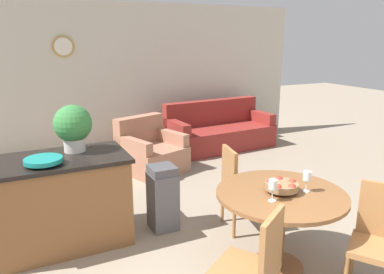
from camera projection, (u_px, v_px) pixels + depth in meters
wall_back at (105, 79)px, 6.80m from camera, size 8.00×0.09×2.70m
dining_table at (280, 210)px, 3.32m from camera, size 1.14×1.14×0.76m
dining_chair_near_left at (254, 265)px, 2.63m from camera, size 0.58×0.58×0.94m
dining_chair_near_right at (380, 237)px, 3.00m from camera, size 0.58×0.58×0.94m
dining_chair_far_side at (239, 185)px, 4.07m from camera, size 0.50×0.50×0.94m
fruit_bowl at (282, 186)px, 3.26m from camera, size 0.29×0.29×0.11m
wine_glass_left at (273, 185)px, 3.06m from camera, size 0.07×0.07×0.19m
wine_glass_right at (307, 177)px, 3.25m from camera, size 0.07×0.07×0.19m
kitchen_island at (62, 201)px, 3.78m from camera, size 1.33×0.77×0.93m
teal_bowl at (43, 160)px, 3.44m from camera, size 0.34×0.34×0.07m
potted_plant at (73, 126)px, 3.80m from camera, size 0.38×0.38×0.49m
trash_bin at (163, 198)px, 4.12m from camera, size 0.28×0.30×0.73m
couch at (219, 132)px, 7.21m from camera, size 2.09×0.99×0.89m
armchair at (151, 153)px, 5.98m from camera, size 1.09×1.10×0.84m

